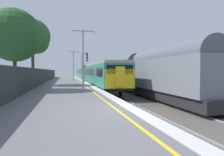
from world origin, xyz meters
The scene contains 9 objects.
ground centered at (2.64, 0.00, -0.61)m, with size 17.40×110.00×1.21m.
commuter_train_at_platform centered at (2.10, 29.02, 1.27)m, with size 2.83×42.18×3.81m.
freight_train_adjacent_track centered at (6.10, 20.59, 1.64)m, with size 2.60×39.46×4.82m.
signal_gantry centered at (0.63, 26.17, 3.05)m, with size 1.10×0.24×4.87m.
speed_limit_sign centered at (0.25, 21.40, 1.68)m, with size 0.59×0.08×2.63m.
platform_lamp_mid centered at (-1.12, 7.55, 2.97)m, with size 2.00×0.20×4.95m.
platform_lamp_far centered at (-1.12, 26.98, 3.11)m, with size 2.00×0.20×5.23m.
background_tree_left centered at (-6.75, 10.59, 4.70)m, with size 4.65×4.65×7.15m.
background_tree_centre centered at (-6.21, 17.29, 5.69)m, with size 4.17×4.23×7.95m.
Camera 1 is at (-2.49, -8.28, 1.67)m, focal length 31.67 mm.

